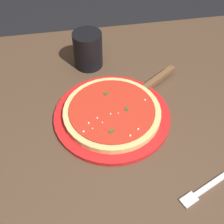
{
  "coord_description": "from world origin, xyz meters",
  "views": [
    {
      "loc": [
        -0.14,
        -0.49,
        1.33
      ],
      "look_at": [
        -0.05,
        0.03,
        0.76
      ],
      "focal_mm": 47.92,
      "sensor_mm": 36.0,
      "label": 1
    }
  ],
  "objects_px": {
    "pizza": "(112,112)",
    "fork": "(210,185)",
    "serving_plate": "(112,116)",
    "cup_tall_drink": "(88,50)",
    "pizza_server": "(150,85)"
  },
  "relations": [
    {
      "from": "pizza",
      "to": "fork",
      "type": "relative_size",
      "value": 1.44
    },
    {
      "from": "serving_plate",
      "to": "cup_tall_drink",
      "type": "xyz_separation_m",
      "value": [
        -0.03,
        0.23,
        0.05
      ]
    },
    {
      "from": "pizza_server",
      "to": "cup_tall_drink",
      "type": "relative_size",
      "value": 1.83
    },
    {
      "from": "cup_tall_drink",
      "to": "fork",
      "type": "bearing_deg",
      "value": -65.68
    },
    {
      "from": "pizza",
      "to": "fork",
      "type": "height_order",
      "value": "pizza"
    },
    {
      "from": "pizza",
      "to": "serving_plate",
      "type": "bearing_deg",
      "value": 85.2
    },
    {
      "from": "serving_plate",
      "to": "pizza",
      "type": "xyz_separation_m",
      "value": [
        -0.0,
        -0.0,
        0.02
      ]
    },
    {
      "from": "serving_plate",
      "to": "fork",
      "type": "bearing_deg",
      "value": -53.08
    },
    {
      "from": "serving_plate",
      "to": "pizza",
      "type": "relative_size",
      "value": 1.2
    },
    {
      "from": "serving_plate",
      "to": "pizza_server",
      "type": "xyz_separation_m",
      "value": [
        0.13,
        0.09,
        0.01
      ]
    },
    {
      "from": "serving_plate",
      "to": "cup_tall_drink",
      "type": "relative_size",
      "value": 2.73
    },
    {
      "from": "pizza",
      "to": "cup_tall_drink",
      "type": "bearing_deg",
      "value": 98.28
    },
    {
      "from": "pizza_server",
      "to": "fork",
      "type": "bearing_deg",
      "value": -80.96
    },
    {
      "from": "serving_plate",
      "to": "fork",
      "type": "height_order",
      "value": "serving_plate"
    },
    {
      "from": "serving_plate",
      "to": "fork",
      "type": "relative_size",
      "value": 1.73
    }
  ]
}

